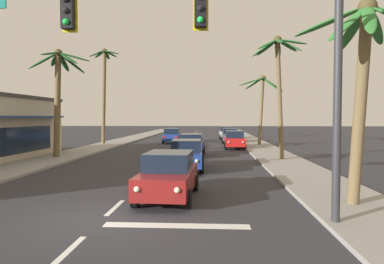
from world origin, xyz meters
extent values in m
plane|color=#2D2D33|center=(0.00, 0.00, 0.00)|extent=(220.00, 220.00, 0.00)
cube|color=gray|center=(7.80, 20.00, 0.07)|extent=(3.20, 110.00, 0.14)
cube|color=gray|center=(-7.80, 20.00, 0.07)|extent=(3.20, 110.00, 0.14)
cube|color=silver|center=(0.00, -2.62, 0.00)|extent=(0.16, 2.00, 0.01)
cube|color=silver|center=(0.00, 1.22, 0.00)|extent=(0.16, 2.00, 0.01)
cube|color=silver|center=(0.00, 5.07, 0.00)|extent=(0.16, 2.00, 0.01)
cube|color=silver|center=(0.00, 8.91, 0.00)|extent=(0.16, 2.00, 0.01)
cube|color=silver|center=(0.00, 12.75, 0.00)|extent=(0.16, 2.00, 0.01)
cube|color=silver|center=(0.00, 16.60, 0.00)|extent=(0.16, 2.00, 0.01)
cube|color=silver|center=(0.00, 20.44, 0.00)|extent=(0.16, 2.00, 0.01)
cube|color=silver|center=(0.00, 24.29, 0.00)|extent=(0.16, 2.00, 0.01)
cube|color=silver|center=(0.00, 28.13, 0.00)|extent=(0.16, 2.00, 0.01)
cube|color=silver|center=(0.00, 31.98, 0.00)|extent=(0.16, 2.00, 0.01)
cube|color=silver|center=(0.00, 35.82, 0.00)|extent=(0.16, 2.00, 0.01)
cube|color=silver|center=(0.00, 39.66, 0.00)|extent=(0.16, 2.00, 0.01)
cube|color=silver|center=(0.00, 43.51, 0.00)|extent=(0.16, 2.00, 0.01)
cube|color=silver|center=(0.00, 47.35, 0.00)|extent=(0.16, 2.00, 0.01)
cube|color=silver|center=(0.00, 51.20, 0.00)|extent=(0.16, 2.00, 0.01)
cube|color=silver|center=(0.00, 55.04, 0.00)|extent=(0.16, 2.00, 0.01)
cube|color=silver|center=(0.00, 58.89, 0.00)|extent=(0.16, 2.00, 0.01)
cube|color=silver|center=(0.00, 62.73, 0.00)|extent=(0.16, 2.00, 0.01)
cube|color=silver|center=(0.00, 66.57, 0.00)|extent=(0.16, 2.00, 0.01)
cube|color=silver|center=(2.20, -0.60, 0.00)|extent=(4.00, 0.44, 0.01)
cylinder|color=#2D2D33|center=(6.49, -0.43, 3.52)|extent=(0.22, 0.22, 7.03)
cube|color=black|center=(2.85, -0.45, 5.84)|extent=(0.32, 0.26, 0.92)
sphere|color=black|center=(2.85, -0.59, 5.84)|extent=(0.17, 0.17, 0.17)
sphere|color=#1EE54C|center=(2.85, -0.59, 5.54)|extent=(0.17, 0.17, 0.17)
cube|color=yellow|center=(2.85, -0.29, 5.84)|extent=(0.42, 0.03, 1.04)
cube|color=black|center=(-0.80, -0.45, 5.84)|extent=(0.32, 0.26, 0.92)
sphere|color=black|center=(-0.80, -0.59, 5.84)|extent=(0.17, 0.17, 0.17)
sphere|color=#1EE54C|center=(-0.80, -0.59, 5.54)|extent=(0.17, 0.17, 0.17)
cube|color=yellow|center=(-0.80, -0.29, 5.84)|extent=(0.42, 0.03, 1.04)
cube|color=maroon|center=(1.58, 2.64, 0.68)|extent=(1.92, 4.36, 0.72)
cube|color=black|center=(1.59, 2.79, 1.36)|extent=(1.68, 2.26, 0.64)
cylinder|color=black|center=(2.39, 1.19, 0.32)|extent=(0.24, 0.65, 0.64)
cylinder|color=black|center=(0.66, 1.26, 0.32)|extent=(0.24, 0.65, 0.64)
cylinder|color=black|center=(2.50, 4.03, 0.32)|extent=(0.24, 0.65, 0.64)
cylinder|color=black|center=(0.77, 4.09, 0.32)|extent=(0.24, 0.65, 0.64)
sphere|color=#F9EFC6|center=(2.12, 0.45, 0.76)|extent=(0.18, 0.18, 0.18)
sphere|color=#F9EFC6|center=(0.88, 0.50, 0.76)|extent=(0.18, 0.18, 0.18)
cube|color=red|center=(2.32, 4.77, 0.78)|extent=(0.24, 0.07, 0.20)
cube|color=red|center=(1.00, 4.82, 0.78)|extent=(0.24, 0.07, 0.20)
cube|color=navy|center=(1.72, 9.76, 0.68)|extent=(1.87, 4.35, 0.72)
cube|color=black|center=(1.72, 9.91, 1.36)|extent=(1.66, 2.24, 0.64)
cylinder|color=black|center=(2.62, 8.36, 0.32)|extent=(0.24, 0.65, 0.64)
cylinder|color=black|center=(0.90, 8.31, 0.32)|extent=(0.24, 0.65, 0.64)
cylinder|color=black|center=(2.54, 11.20, 0.32)|extent=(0.24, 0.65, 0.64)
cylinder|color=black|center=(0.82, 11.15, 0.32)|extent=(0.24, 0.65, 0.64)
sphere|color=#F9EFC6|center=(2.40, 7.60, 0.76)|extent=(0.18, 0.18, 0.18)
sphere|color=#F9EFC6|center=(1.16, 7.57, 0.76)|extent=(0.18, 0.18, 0.18)
cube|color=red|center=(2.32, 11.93, 0.78)|extent=(0.24, 0.07, 0.20)
cube|color=red|center=(1.00, 11.90, 0.78)|extent=(0.24, 0.07, 0.20)
cube|color=navy|center=(1.58, 16.87, 0.68)|extent=(1.84, 4.33, 0.72)
cube|color=black|center=(1.58, 17.02, 1.36)|extent=(1.64, 2.23, 0.64)
cylinder|color=black|center=(2.41, 15.43, 0.32)|extent=(0.23, 0.64, 0.64)
cylinder|color=black|center=(0.69, 15.47, 0.32)|extent=(0.23, 0.64, 0.64)
cylinder|color=black|center=(2.47, 18.27, 0.32)|extent=(0.23, 0.64, 0.64)
cylinder|color=black|center=(0.75, 18.31, 0.32)|extent=(0.23, 0.64, 0.64)
sphere|color=#F9EFC6|center=(2.16, 14.69, 0.76)|extent=(0.18, 0.18, 0.18)
sphere|color=#F9EFC6|center=(0.92, 14.71, 0.76)|extent=(0.18, 0.18, 0.18)
cube|color=red|center=(2.28, 19.02, 0.78)|extent=(0.24, 0.06, 0.20)
cube|color=red|center=(0.96, 19.04, 0.78)|extent=(0.24, 0.06, 0.20)
cube|color=navy|center=(-1.48, 30.69, 0.68)|extent=(1.84, 4.33, 0.72)
cube|color=black|center=(-1.48, 30.54, 1.36)|extent=(1.64, 2.23, 0.64)
cylinder|color=black|center=(-2.37, 32.10, 0.32)|extent=(0.23, 0.64, 0.64)
cylinder|color=black|center=(-0.64, 32.13, 0.32)|extent=(0.23, 0.64, 0.64)
cylinder|color=black|center=(-2.32, 29.26, 0.32)|extent=(0.23, 0.64, 0.64)
cylinder|color=black|center=(-0.59, 29.29, 0.32)|extent=(0.23, 0.64, 0.64)
sphere|color=#B2B2AD|center=(-2.14, 32.85, 0.76)|extent=(0.18, 0.18, 0.18)
sphere|color=#B2B2AD|center=(-0.90, 32.87, 0.76)|extent=(0.18, 0.18, 0.18)
cube|color=red|center=(-2.10, 28.52, 0.78)|extent=(0.24, 0.06, 0.20)
cube|color=red|center=(-0.78, 28.55, 0.78)|extent=(0.24, 0.06, 0.20)
cube|color=red|center=(5.28, 23.46, 0.68)|extent=(1.81, 4.32, 0.72)
cube|color=black|center=(5.28, 23.61, 1.36)|extent=(1.62, 2.22, 0.64)
cylinder|color=black|center=(6.13, 22.03, 0.32)|extent=(0.23, 0.64, 0.64)
cylinder|color=black|center=(4.40, 22.05, 0.32)|extent=(0.23, 0.64, 0.64)
cylinder|color=black|center=(6.16, 24.86, 0.32)|extent=(0.23, 0.64, 0.64)
cylinder|color=black|center=(4.44, 24.88, 0.32)|extent=(0.23, 0.64, 0.64)
sphere|color=#B2B2AD|center=(5.88, 21.28, 0.76)|extent=(0.18, 0.18, 0.18)
sphere|color=#B2B2AD|center=(4.64, 21.29, 0.76)|extent=(0.18, 0.18, 0.18)
cube|color=red|center=(5.97, 25.61, 0.78)|extent=(0.24, 0.06, 0.20)
cube|color=red|center=(4.65, 25.62, 0.78)|extent=(0.24, 0.06, 0.20)
cube|color=#4C515B|center=(5.23, 31.21, 0.68)|extent=(1.78, 4.31, 0.72)
cube|color=black|center=(5.23, 31.36, 1.36)|extent=(1.61, 2.21, 0.64)
cylinder|color=black|center=(6.10, 29.79, 0.32)|extent=(0.22, 0.64, 0.64)
cylinder|color=black|center=(4.37, 29.78, 0.32)|extent=(0.22, 0.64, 0.64)
cylinder|color=black|center=(6.08, 32.63, 0.32)|extent=(0.22, 0.64, 0.64)
cylinder|color=black|center=(4.36, 32.62, 0.32)|extent=(0.22, 0.64, 0.64)
sphere|color=#B2B2AD|center=(5.86, 29.04, 0.76)|extent=(0.18, 0.18, 0.18)
sphere|color=#B2B2AD|center=(4.62, 29.03, 0.76)|extent=(0.18, 0.18, 0.18)
cube|color=red|center=(5.88, 33.37, 0.78)|extent=(0.24, 0.06, 0.20)
cube|color=red|center=(4.56, 33.36, 0.78)|extent=(0.24, 0.06, 0.20)
cube|color=silver|center=(5.11, 37.61, 0.68)|extent=(1.90, 4.36, 0.72)
cube|color=black|center=(5.11, 37.76, 1.36)|extent=(1.67, 2.25, 0.64)
cylinder|color=black|center=(6.02, 36.22, 0.32)|extent=(0.24, 0.65, 0.64)
cylinder|color=black|center=(4.30, 36.16, 0.32)|extent=(0.24, 0.65, 0.64)
cylinder|color=black|center=(5.93, 39.06, 0.32)|extent=(0.24, 0.65, 0.64)
cylinder|color=black|center=(4.20, 39.00, 0.32)|extent=(0.24, 0.65, 0.64)
sphere|color=#B2B2AD|center=(5.81, 35.46, 0.76)|extent=(0.18, 0.18, 0.18)
sphere|color=#B2B2AD|center=(4.57, 35.42, 0.76)|extent=(0.18, 0.18, 0.18)
cube|color=red|center=(5.70, 39.79, 0.78)|extent=(0.24, 0.07, 0.20)
cube|color=red|center=(4.38, 39.75, 0.78)|extent=(0.24, 0.07, 0.20)
cylinder|color=brown|center=(-7.81, 14.51, 3.71)|extent=(0.68, 0.42, 7.43)
ellipsoid|color=#1E5123|center=(-6.52, 14.49, 7.20)|extent=(2.35, 0.44, 0.78)
ellipsoid|color=#1E5123|center=(-6.98, 15.23, 6.86)|extent=(1.74, 1.77, 1.44)
ellipsoid|color=#1E5123|center=(-7.76, 15.58, 6.99)|extent=(0.57, 2.24, 1.19)
ellipsoid|color=#1E5123|center=(-8.35, 15.45, 7.18)|extent=(1.68, 2.14, 0.82)
ellipsoid|color=#1E5123|center=(-8.74, 14.49, 6.96)|extent=(2.20, 0.45, 1.24)
ellipsoid|color=#1E5123|center=(-8.47, 13.90, 6.86)|extent=(1.90, 1.58, 1.44)
ellipsoid|color=#1E5123|center=(-7.75, 13.35, 7.24)|extent=(0.54, 2.38, 0.70)
ellipsoid|color=#1E5123|center=(-6.77, 13.91, 7.03)|extent=(2.09, 1.57, 1.11)
sphere|color=#4C4223|center=(-7.68, 14.51, 7.47)|extent=(0.60, 0.60, 0.60)
cylinder|color=brown|center=(-8.42, 27.38, 4.97)|extent=(0.63, 0.37, 9.94)
ellipsoid|color=#1E5123|center=(-7.45, 27.23, 9.83)|extent=(1.79, 0.72, 0.56)
ellipsoid|color=#1E5123|center=(-7.84, 28.11, 9.82)|extent=(1.26, 1.70, 0.57)
ellipsoid|color=#1E5123|center=(-8.30, 28.21, 9.72)|extent=(0.42, 1.70, 0.77)
ellipsoid|color=#1E5123|center=(-8.98, 27.87, 9.76)|extent=(1.63, 1.32, 0.69)
ellipsoid|color=#1E5123|center=(-9.07, 27.15, 9.69)|extent=(1.72, 0.86, 0.83)
ellipsoid|color=#1E5123|center=(-8.36, 26.54, 9.80)|extent=(0.54, 1.77, 0.62)
ellipsoid|color=#1E5123|center=(-7.74, 26.72, 9.84)|extent=(1.44, 1.60, 0.53)
sphere|color=#4C4223|center=(-8.29, 27.38, 9.99)|extent=(0.60, 0.60, 0.60)
cylinder|color=brown|center=(7.93, 1.65, 3.20)|extent=(0.72, 0.38, 6.42)
ellipsoid|color=#2D702D|center=(8.76, 2.61, 6.08)|extent=(1.67, 2.18, 0.99)
ellipsoid|color=#2D702D|center=(8.04, 2.77, 5.97)|extent=(0.53, 2.31, 1.20)
ellipsoid|color=#2D702D|center=(7.10, 2.31, 6.18)|extent=(2.24, 1.67, 0.79)
ellipsoid|color=#2D702D|center=(7.30, 1.02, 5.82)|extent=(1.92, 1.63, 1.50)
ellipsoid|color=#2D702D|center=(7.75, 0.67, 5.84)|extent=(1.11, 2.17, 1.45)
sphere|color=#4C4223|center=(8.10, 1.65, 6.46)|extent=(0.60, 0.60, 0.60)
cylinder|color=brown|center=(7.71, 14.20, 4.04)|extent=(0.69, 0.31, 8.08)
ellipsoid|color=#236028|center=(8.47, 14.03, 7.97)|extent=(2.00, 0.73, 0.53)
ellipsoid|color=#236028|center=(8.29, 14.73, 7.86)|extent=(1.80, 1.42, 0.75)
ellipsoid|color=#236028|center=(7.70, 14.99, 7.62)|extent=(0.77, 1.76, 1.22)
ellipsoid|color=#236028|center=(6.91, 14.86, 7.75)|extent=(1.54, 1.63, 0.96)
ellipsoid|color=#236028|center=(6.70, 14.38, 7.64)|extent=(1.78, 0.77, 1.18)
ellipsoid|color=#236028|center=(6.79, 13.67, 7.76)|extent=(1.73, 1.42, 0.95)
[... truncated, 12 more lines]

